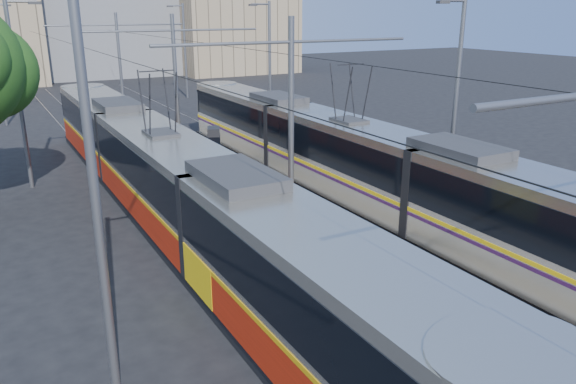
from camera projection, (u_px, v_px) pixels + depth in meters
ground at (456, 340)px, 13.34m from camera, size 160.00×160.00×0.00m
platform at (200, 167)px, 27.40m from camera, size 4.00×50.00×0.30m
tactile_strip_left at (171, 168)px, 26.68m from camera, size 0.70×50.00×0.01m
tactile_strip_right at (228, 160)px, 28.03m from camera, size 0.70×50.00×0.01m
rails at (201, 170)px, 27.45m from camera, size 8.71×70.00×0.03m
tram_left at (164, 178)px, 20.24m from camera, size 2.43×32.17×5.50m
tram_right at (348, 157)px, 22.51m from camera, size 2.43×29.29×5.50m
catenary at (219, 83)px, 23.69m from camera, size 9.20×70.00×7.00m
street_lamps at (169, 76)px, 29.48m from camera, size 15.18×38.22×8.00m
shelter at (214, 149)px, 25.81m from camera, size 0.90×1.09×2.08m
building_centre at (103, 2)px, 66.66m from camera, size 18.36×14.28×16.66m
building_right at (233, 30)px, 69.17m from camera, size 14.28×10.20×10.21m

